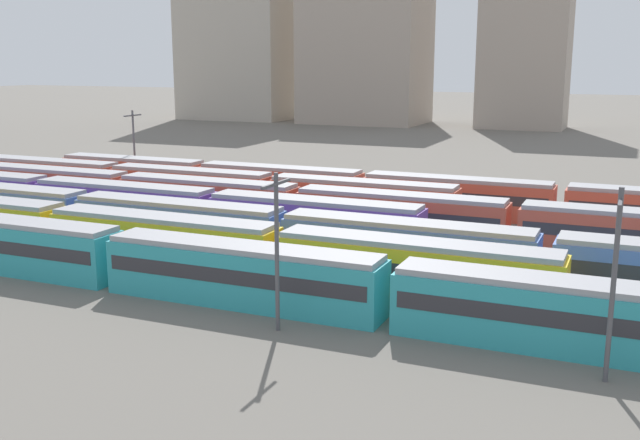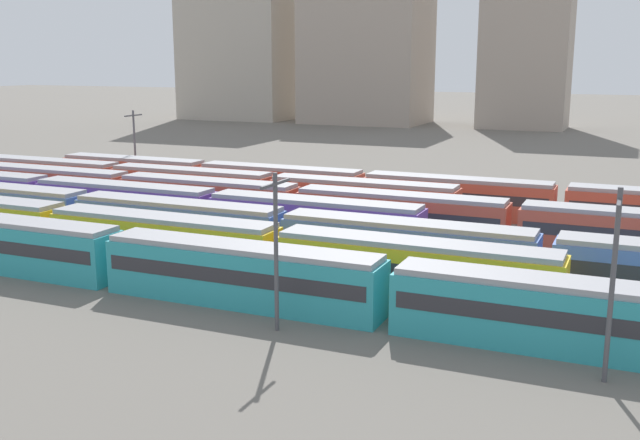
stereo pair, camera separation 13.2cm
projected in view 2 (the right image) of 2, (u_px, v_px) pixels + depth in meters
The scene contains 14 objects.
ground_plane at pixel (70, 218), 70.18m from camera, with size 600.00×600.00×0.00m, color #666059.
train_track_0 at pixel (116, 258), 48.75m from camera, with size 74.70×3.06×3.75m.
train_track_1 at pixel (162, 240), 53.42m from camera, with size 55.80×3.06×3.75m.
train_track_2 at pixel (284, 234), 55.26m from camera, with size 74.70×3.06×3.75m.
train_track_3 at pixel (124, 204), 67.24m from camera, with size 55.80×3.06×3.75m.
train_track_4 at pixel (514, 224), 58.65m from camera, with size 112.50×3.06×3.75m.
train_track_5 at pixel (191, 186), 76.44m from camera, with size 55.80×3.06×3.75m.
train_track_6 at pixel (364, 190), 74.40m from camera, with size 74.70×3.06×3.75m.
catenary_pole_0 at pixel (613, 276), 33.33m from camera, with size 0.24×3.20×9.16m.
catenary_pole_1 at pixel (135, 143), 88.58m from camera, with size 0.24×3.20×8.85m.
catenary_pole_2 at pixel (276, 244), 39.95m from camera, with size 0.24×3.20×8.80m.
distant_building_0 at pixel (239, 13), 185.89m from camera, with size 27.39×18.68×52.87m, color #B2A899.
distant_building_1 at pixel (367, 41), 174.11m from camera, with size 27.81×20.54×38.25m, color #A89989.
distant_building_2 at pixel (527, 29), 159.34m from camera, with size 18.54×13.12×42.50m, color #A89989.
Camera 2 is at (49.19, -37.85, 14.59)m, focal length 41.62 mm.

